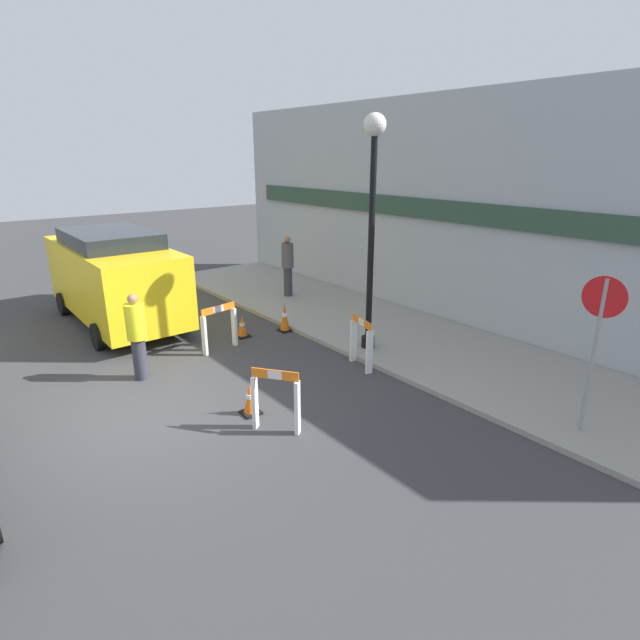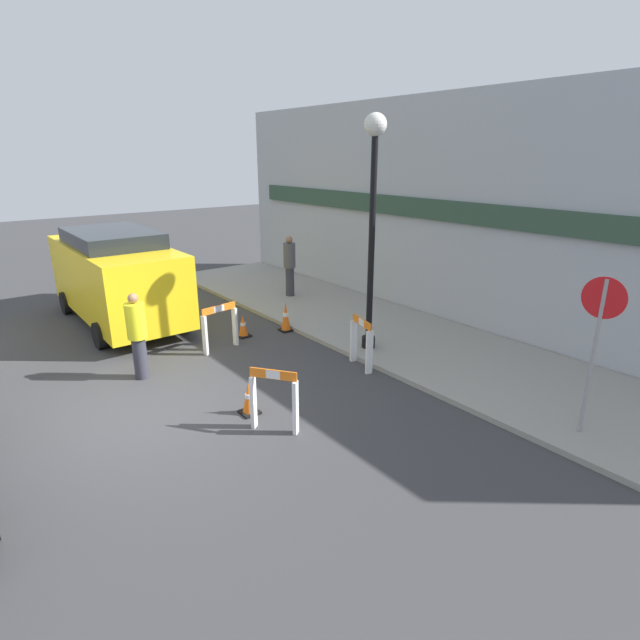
{
  "view_description": "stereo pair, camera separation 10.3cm",
  "coord_description": "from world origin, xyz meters",
  "px_view_note": "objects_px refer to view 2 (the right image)",
  "views": [
    {
      "loc": [
        7.47,
        -2.11,
        4.12
      ],
      "look_at": [
        0.19,
        3.71,
        1.0
      ],
      "focal_mm": 28.0,
      "sensor_mm": 36.0,
      "label": 1
    },
    {
      "loc": [
        7.53,
        -2.03,
        4.12
      ],
      "look_at": [
        0.19,
        3.71,
        1.0
      ],
      "focal_mm": 28.0,
      "sensor_mm": 36.0,
      "label": 2
    }
  ],
  "objects_px": {
    "person_pedestrian": "(290,264)",
    "work_van": "(116,273)",
    "streetlamp_post": "(373,203)",
    "person_worker": "(137,334)",
    "stop_sign": "(598,332)"
  },
  "relations": [
    {
      "from": "person_pedestrian",
      "to": "person_worker",
      "type": "bearing_deg",
      "value": 118.89
    },
    {
      "from": "stop_sign",
      "to": "work_van",
      "type": "height_order",
      "value": "stop_sign"
    },
    {
      "from": "streetlamp_post",
      "to": "stop_sign",
      "type": "height_order",
      "value": "streetlamp_post"
    },
    {
      "from": "streetlamp_post",
      "to": "person_worker",
      "type": "height_order",
      "value": "streetlamp_post"
    },
    {
      "from": "streetlamp_post",
      "to": "person_worker",
      "type": "xyz_separation_m",
      "value": [
        -1.7,
        -4.37,
        -2.28
      ]
    },
    {
      "from": "stop_sign",
      "to": "streetlamp_post",
      "type": "bearing_deg",
      "value": -2.92
    },
    {
      "from": "stop_sign",
      "to": "work_van",
      "type": "bearing_deg",
      "value": 15.89
    },
    {
      "from": "streetlamp_post",
      "to": "stop_sign",
      "type": "relative_size",
      "value": 1.98
    },
    {
      "from": "person_pedestrian",
      "to": "work_van",
      "type": "bearing_deg",
      "value": 80.53
    },
    {
      "from": "person_pedestrian",
      "to": "work_van",
      "type": "distance_m",
      "value": 4.73
    },
    {
      "from": "person_pedestrian",
      "to": "work_van",
      "type": "height_order",
      "value": "work_van"
    },
    {
      "from": "work_van",
      "to": "stop_sign",
      "type": "bearing_deg",
      "value": 20.62
    },
    {
      "from": "stop_sign",
      "to": "person_pedestrian",
      "type": "relative_size",
      "value": 1.37
    },
    {
      "from": "person_worker",
      "to": "person_pedestrian",
      "type": "distance_m",
      "value": 6.09
    },
    {
      "from": "person_worker",
      "to": "streetlamp_post",
      "type": "bearing_deg",
      "value": 12.76
    }
  ]
}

